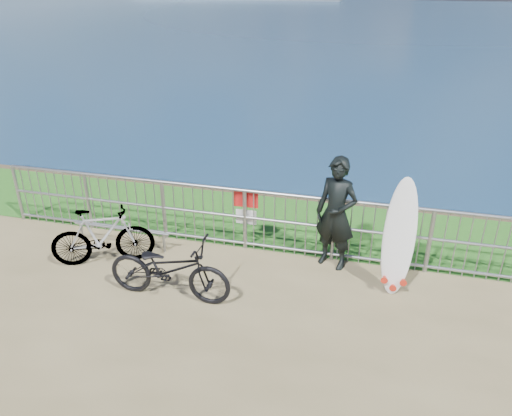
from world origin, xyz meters
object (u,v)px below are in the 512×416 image
(surfboard, at_px, (399,242))
(bicycle_near, at_px, (169,269))
(bicycle_far, at_px, (102,236))
(surfer, at_px, (336,214))

(surfboard, xyz_separation_m, bicycle_near, (-3.19, -1.04, -0.33))
(surfboard, bearing_deg, bicycle_far, -174.82)
(bicycle_near, bearing_deg, surfboard, -72.11)
(surfboard, relative_size, bicycle_far, 1.08)
(bicycle_near, bearing_deg, bicycle_far, 66.42)
(surfer, distance_m, bicycle_far, 3.79)
(bicycle_far, bearing_deg, surfer, -101.48)
(bicycle_near, distance_m, bicycle_far, 1.56)
(surfboard, relative_size, bicycle_near, 0.96)
(surfer, bearing_deg, bicycle_near, -125.66)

